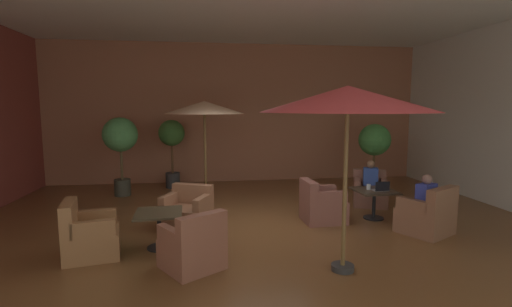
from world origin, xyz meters
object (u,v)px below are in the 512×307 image
Objects in this scene: potted_tree_left_corner at (374,144)px; patron_blue_shirt at (371,176)px; patio_umbrella_center_beige at (348,100)px; armchair_front_left_north at (322,206)px; armchair_front_left_east at (427,216)px; cafe_table_front_right at (159,220)px; cafe_table_front_left at (374,196)px; armchair_front_left_south at (370,192)px; armchair_front_right_south at (89,236)px; patron_by_window at (426,194)px; armchair_front_right_east at (187,213)px; iced_drink_cup at (369,187)px; patio_umbrella_tall_red at (204,108)px; open_laptop at (381,188)px; potted_tree_mid_right at (120,140)px; armchair_front_right_north at (193,248)px; potted_tree_mid_left at (172,140)px.

patron_blue_shirt is (-0.68, -1.30, -0.60)m from potted_tree_left_corner.
armchair_front_left_north is at bearing 79.90° from patio_umbrella_center_beige.
patron_blue_shirt is (-0.16, 2.02, 0.37)m from armchair_front_left_east.
potted_tree_left_corner reaches higher than armchair_front_left_east.
cafe_table_front_right is at bearing -147.15° from potted_tree_left_corner.
cafe_table_front_left is 1.14m from armchair_front_left_north.
cafe_table_front_left is 4.30m from cafe_table_front_right.
armchair_front_right_south is (-5.59, -2.34, 0.02)m from armchair_front_left_south.
armchair_front_left_south is 1.55× the size of patron_by_window.
armchair_front_right_east is 3.68m from iced_drink_cup.
patio_umbrella_tall_red is 22.03× the size of iced_drink_cup.
potted_tree_left_corner is (2.59, 4.58, -1.07)m from patio_umbrella_center_beige.
open_laptop is (-0.30, -1.13, -0.04)m from patron_blue_shirt.
potted_tree_mid_right reaches higher than patron_by_window.
cafe_table_front_left is at bearing 2.84° from armchair_front_left_north.
patron_blue_shirt reaches higher than armchair_front_left_east.
cafe_table_front_left is 2.54× the size of open_laptop.
cafe_table_front_left is 0.32× the size of patio_umbrella_center_beige.
potted_tree_left_corner reaches higher than patron_by_window.
armchair_front_right_south is (-1.03, -0.21, -0.14)m from cafe_table_front_right.
iced_drink_cup is at bearing 29.53° from armchair_front_right_north.
potted_tree_mid_left is (-0.18, 4.64, 0.89)m from cafe_table_front_right.
armchair_front_right_south is 0.38× the size of patio_umbrella_tall_red.
patio_umbrella_center_beige is 23.28× the size of iced_drink_cup.
patio_umbrella_tall_red is (-2.29, 2.11, 1.92)m from armchair_front_left_north.
armchair_front_right_north is 1.11× the size of armchair_front_right_south.
armchair_front_left_north is 2.62× the size of open_laptop.
armchair_front_right_north is at bearing -137.65° from potted_tree_left_corner.
armchair_front_right_east is (-2.64, -0.05, -0.02)m from armchair_front_left_north.
patio_umbrella_tall_red is at bearing 80.86° from armchair_front_right_east.
potted_tree_left_corner is at bearing 80.55° from patron_by_window.
armchair_front_right_east is 0.57× the size of potted_tree_left_corner.
patron_by_window is (4.29, -0.85, 0.42)m from armchair_front_right_east.
potted_tree_mid_right is at bearing 128.70° from patio_umbrella_center_beige.
patio_umbrella_center_beige reaches higher than iced_drink_cup.
potted_tree_left_corner is (4.49, 0.27, -0.95)m from patio_umbrella_tall_red.
armchair_front_left_north is at bearing -143.87° from armchair_front_left_south.
armchair_front_right_south is 0.48× the size of potted_tree_mid_left.
patio_umbrella_center_beige is at bearing -66.28° from patio_umbrella_tall_red.
armchair_front_right_north reaches higher than open_laptop.
patio_umbrella_tall_red reaches higher than armchair_front_right_east.
armchair_front_right_south is at bearing -166.21° from cafe_table_front_left.
armchair_front_left_east is 4.40m from armchair_front_right_east.
patio_umbrella_tall_red reaches higher than armchair_front_right_south.
iced_drink_cup is (4.24, -3.54, -0.70)m from potted_tree_mid_left.
cafe_table_front_left is at bearing 118.60° from armchair_front_left_east.
potted_tree_mid_right reaches higher than open_laptop.
armchair_front_left_south is 2.07m from patron_by_window.
patio_umbrella_tall_red reaches higher than armchair_front_left_south.
patio_umbrella_center_beige reaches higher than armchair_front_left_south.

